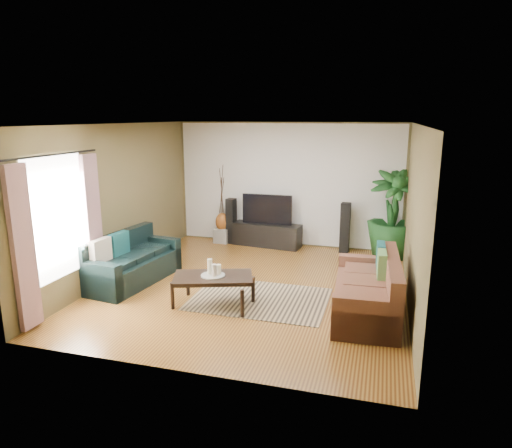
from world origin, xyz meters
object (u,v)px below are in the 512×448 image
(sofa_right, at_px, (367,286))
(speaker_left, at_px, (231,221))
(coffee_table, at_px, (213,291))
(television, at_px, (267,209))
(side_table, at_px, (151,253))
(sofa_left, at_px, (132,258))
(tv_stand, at_px, (267,235))
(speaker_right, at_px, (345,228))
(vase, at_px, (222,222))
(potted_plant, at_px, (393,214))
(pedestal, at_px, (222,235))

(sofa_right, bearing_deg, speaker_left, -137.34)
(coffee_table, bearing_deg, sofa_right, -9.53)
(television, distance_m, side_table, 2.70)
(sofa_left, relative_size, tv_stand, 1.23)
(speaker_right, distance_m, vase, 2.76)
(potted_plant, height_order, side_table, potted_plant)
(sofa_right, distance_m, speaker_right, 3.09)
(vase, bearing_deg, coffee_table, -72.23)
(potted_plant, bearing_deg, coffee_table, -127.86)
(vase, relative_size, side_table, 0.90)
(vase, bearing_deg, television, 0.00)
(potted_plant, bearing_deg, vase, 178.92)
(coffee_table, xyz_separation_m, tv_stand, (-0.04, 3.42, 0.01))
(sofa_right, bearing_deg, sofa_left, -96.18)
(sofa_right, distance_m, speaker_left, 4.38)
(sofa_right, xyz_separation_m, speaker_left, (-3.12, 3.07, 0.09))
(television, distance_m, vase, 1.11)
(pedestal, bearing_deg, speaker_left, 0.00)
(television, xyz_separation_m, vase, (-1.06, 0.00, -0.35))
(pedestal, xyz_separation_m, vase, (0.00, 0.00, 0.31))
(speaker_left, height_order, potted_plant, potted_plant)
(potted_plant, bearing_deg, sofa_right, -96.90)
(sofa_right, xyz_separation_m, potted_plant, (0.36, 3.00, 0.47))
(potted_plant, height_order, pedestal, potted_plant)
(sofa_right, bearing_deg, vase, -135.39)
(coffee_table, relative_size, vase, 2.80)
(coffee_table, xyz_separation_m, vase, (-1.10, 3.42, 0.24))
(sofa_left, bearing_deg, coffee_table, -101.43)
(sofa_left, xyz_separation_m, vase, (0.62, 2.84, 0.05))
(speaker_right, bearing_deg, side_table, -149.19)
(tv_stand, bearing_deg, vase, -173.12)
(sofa_right, height_order, pedestal, sofa_right)
(speaker_left, xyz_separation_m, side_table, (-1.02, -1.88, -0.28))
(sofa_right, xyz_separation_m, coffee_table, (-2.24, -0.36, -0.18))
(potted_plant, distance_m, vase, 3.73)
(pedestal, relative_size, vase, 0.78)
(side_table, bearing_deg, pedestal, 66.97)
(sofa_left, xyz_separation_m, speaker_left, (0.84, 2.84, 0.09))
(coffee_table, bearing_deg, sofa_left, 142.57)
(tv_stand, bearing_deg, speaker_right, 5.88)
(tv_stand, distance_m, potted_plant, 2.73)
(sofa_left, height_order, potted_plant, potted_plant)
(television, relative_size, speaker_left, 1.08)
(tv_stand, distance_m, side_table, 2.64)
(vase, bearing_deg, speaker_left, 0.00)
(sofa_left, height_order, vase, sofa_left)
(speaker_left, bearing_deg, sofa_left, -96.75)
(coffee_table, height_order, tv_stand, tv_stand)
(potted_plant, relative_size, side_table, 3.84)
(pedestal, bearing_deg, coffee_table, -72.23)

